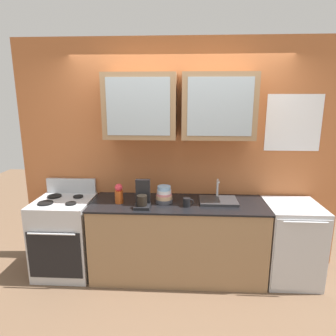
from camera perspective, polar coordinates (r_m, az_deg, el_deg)
name	(u,v)px	position (r m, az deg, el deg)	size (l,w,h in m)	color
ground_plane	(177,273)	(3.73, 1.83, -19.58)	(10.00, 10.00, 0.00)	brown
back_wall_unit	(179,143)	(3.48, 2.21, 4.85)	(3.82, 0.48, 2.69)	#B76638
counter	(178,239)	(3.51, 1.88, -13.48)	(1.95, 0.66, 0.89)	#93704C
stove_range	(65,236)	(3.77, -19.11, -12.18)	(0.64, 0.67, 1.07)	silver
sink_faucet	(218,200)	(3.39, 9.63, -6.13)	(0.42, 0.32, 0.24)	#2D2D30
bowl_stack	(164,195)	(3.32, -0.76, -5.22)	(0.19, 0.19, 0.19)	#4C4C54
vase	(119,194)	(3.33, -9.42, -4.89)	(0.09, 0.09, 0.22)	#BF4C19
cup_near_sink	(187,202)	(3.21, 3.66, -6.58)	(0.12, 0.08, 0.10)	black
dishwasher	(291,242)	(3.71, 22.49, -13.02)	(0.58, 0.65, 0.89)	silver
coffee_maker	(143,197)	(3.20, -4.91, -5.55)	(0.17, 0.20, 0.29)	black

